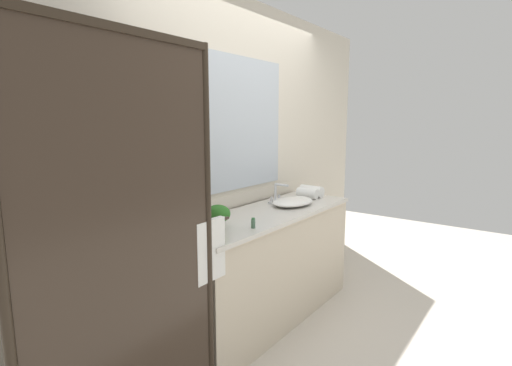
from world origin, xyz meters
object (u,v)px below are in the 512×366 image
Objects in this scene: amenity_bottle_shampoo at (186,222)px; rolled_towel_middle at (307,193)px; sink_basin at (293,201)px; faucet at (276,196)px; potted_plant at (218,215)px; amenity_bottle_body_wash at (253,223)px; rolled_towel_near_edge at (312,191)px.

amenity_bottle_shampoo is 0.43× the size of rolled_towel_middle.
sink_basin is 1.06m from amenity_bottle_shampoo.
potted_plant is at bearing -170.82° from faucet.
amenity_bottle_body_wash is at bearing -53.15° from amenity_bottle_shampoo.
amenity_bottle_body_wash is at bearing -50.81° from potted_plant.
amenity_bottle_shampoo is at bearing 174.46° from rolled_towel_near_edge.
potted_plant is at bearing 129.19° from amenity_bottle_body_wash.
rolled_towel_near_edge reaches higher than amenity_bottle_body_wash.
potted_plant is 0.22m from amenity_bottle_shampoo.
faucet reaches higher than potted_plant.
faucet is 1.03× the size of potted_plant.
amenity_bottle_shampoo reaches higher than amenity_bottle_body_wash.
amenity_bottle_body_wash reaches higher than sink_basin.
rolled_towel_near_edge is at bearing -15.04° from faucet.
potted_plant is (-0.92, -0.15, 0.03)m from faucet.
potted_plant is 2.05× the size of amenity_bottle_shampoo.
amenity_bottle_shampoo reaches higher than sink_basin.
sink_basin is at bearing -1.13° from potted_plant.
amenity_bottle_shampoo is at bearing 126.85° from amenity_bottle_body_wash.
rolled_towel_near_edge is 1.17× the size of rolled_towel_middle.
rolled_towel_near_edge is (0.43, -0.11, -0.01)m from faucet.
potted_plant is 0.24m from amenity_bottle_body_wash.
amenity_bottle_body_wash is at bearing -156.82° from faucet.
amenity_bottle_shampoo is at bearing 178.47° from faucet.
faucet is (-0.00, 0.17, 0.03)m from sink_basin.
sink_basin is 0.17m from faucet.
potted_plant reaches higher than amenity_bottle_shampoo.
amenity_bottle_shampoo is 1.37m from rolled_towel_middle.
sink_basin is at bearing -173.03° from rolled_towel_near_edge.
amenity_bottle_shampoo is (-1.04, 0.19, 0.01)m from sink_basin.
potted_plant is 2.37× the size of amenity_bottle_body_wash.
potted_plant is at bearing 178.87° from sink_basin.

